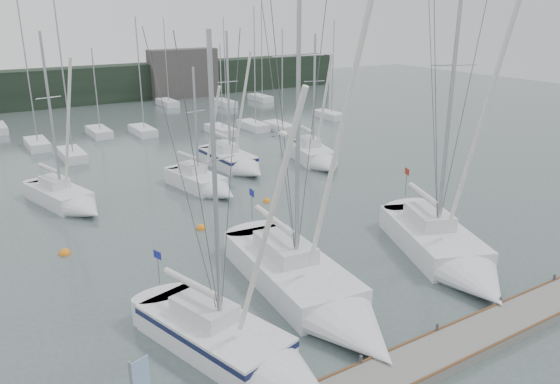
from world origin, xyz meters
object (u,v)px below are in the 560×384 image
at_px(sailboat_near_left, 245,352).
at_px(sailboat_mid_c, 206,185).
at_px(sailboat_mid_d, 236,163).
at_px(sailboat_near_right, 452,256).
at_px(buoy_a, 201,229).
at_px(sailboat_mid_b, 70,201).
at_px(sailboat_near_center, 319,297).
at_px(sailboat_mid_e, 318,158).
at_px(buoy_b, 267,202).
at_px(buoy_c, 65,254).

xyz_separation_m(sailboat_near_left, sailboat_mid_c, (7.40, 19.36, -0.04)).
bearing_deg(sailboat_mid_d, sailboat_near_right, -89.63).
height_order(sailboat_mid_d, buoy_a, sailboat_mid_d).
distance_m(sailboat_mid_b, buoy_a, 9.90).
bearing_deg(sailboat_near_right, sailboat_near_center, -160.49).
relative_size(sailboat_near_left, sailboat_near_center, 0.71).
height_order(sailboat_near_left, sailboat_mid_e, sailboat_near_left).
bearing_deg(buoy_b, sailboat_mid_b, 153.57).
xyz_separation_m(sailboat_near_right, buoy_b, (-2.88, 13.74, -0.63)).
bearing_deg(buoy_a, sailboat_mid_b, 126.75).
height_order(sailboat_near_right, buoy_c, sailboat_near_right).
bearing_deg(buoy_c, sailboat_near_center, -55.18).
distance_m(sailboat_mid_b, sailboat_mid_c, 9.32).
height_order(sailboat_near_left, buoy_c, sailboat_near_left).
bearing_deg(sailboat_near_center, sailboat_mid_e, 59.77).
distance_m(sailboat_mid_c, sailboat_mid_e, 11.16).
height_order(buoy_a, buoy_b, buoy_a).
bearing_deg(sailboat_near_right, buoy_c, 165.14).
bearing_deg(sailboat_near_left, sailboat_near_right, -8.78).
distance_m(sailboat_mid_d, sailboat_mid_e, 6.96).
bearing_deg(sailboat_near_right, sailboat_near_left, -151.67).
distance_m(sailboat_near_left, buoy_a, 13.79).
relative_size(sailboat_mid_c, sailboat_mid_d, 0.81).
bearing_deg(buoy_b, sailboat_near_center, -111.61).
bearing_deg(sailboat_near_left, sailboat_mid_e, 33.23).
distance_m(sailboat_mid_c, buoy_a, 7.04).
distance_m(sailboat_mid_b, sailboat_mid_d, 13.84).
relative_size(buoy_a, buoy_b, 1.17).
distance_m(sailboat_near_center, buoy_b, 14.42).
bearing_deg(buoy_a, sailboat_near_center, -87.11).
bearing_deg(sailboat_mid_c, buoy_c, -163.08).
distance_m(sailboat_near_center, buoy_c, 14.66).
relative_size(sailboat_mid_c, buoy_b, 18.58).
height_order(sailboat_near_center, sailboat_near_right, sailboat_near_center).
bearing_deg(sailboat_near_left, sailboat_mid_d, 47.59).
xyz_separation_m(sailboat_mid_b, buoy_c, (-1.88, -7.23, -0.54)).
height_order(sailboat_mid_b, sailboat_mid_c, sailboat_mid_b).
distance_m(sailboat_near_center, sailboat_mid_b, 20.32).
relative_size(sailboat_near_right, buoy_c, 26.72).
bearing_deg(buoy_b, sailboat_near_left, -123.43).
relative_size(sailboat_near_center, sailboat_mid_d, 1.56).
distance_m(sailboat_near_center, sailboat_mid_e, 23.48).
relative_size(sailboat_near_center, buoy_a, 30.77).
bearing_deg(sailboat_mid_b, buoy_a, -68.21).
relative_size(buoy_a, buoy_c, 0.94).
bearing_deg(sailboat_mid_b, sailboat_mid_d, -6.10).
xyz_separation_m(sailboat_near_center, sailboat_near_right, (8.19, -0.34, 0.02)).
height_order(sailboat_mid_c, buoy_b, sailboat_mid_c).
bearing_deg(buoy_b, buoy_a, -160.70).
bearing_deg(sailboat_near_left, buoy_b, 41.36).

